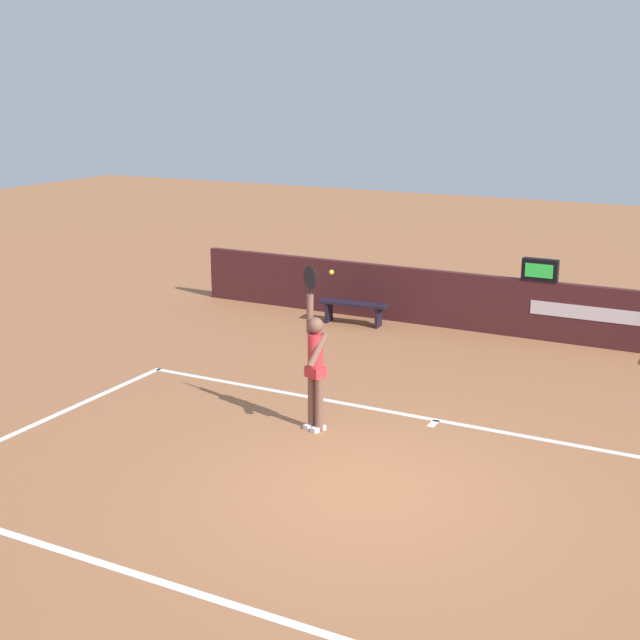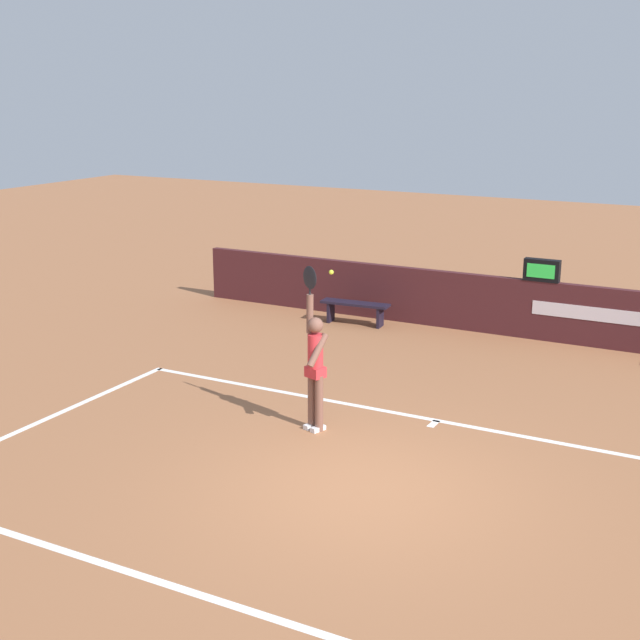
{
  "view_description": "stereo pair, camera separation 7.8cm",
  "coord_description": "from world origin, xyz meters",
  "px_view_note": "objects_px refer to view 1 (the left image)",
  "views": [
    {
      "loc": [
        4.17,
        -9.24,
        4.97
      ],
      "look_at": [
        -1.51,
        1.65,
        1.65
      ],
      "focal_mm": 48.69,
      "sensor_mm": 36.0,
      "label": 1
    },
    {
      "loc": [
        4.24,
        -9.2,
        4.97
      ],
      "look_at": [
        -1.51,
        1.65,
        1.65
      ],
      "focal_mm": 48.69,
      "sensor_mm": 36.0,
      "label": 2
    }
  ],
  "objects_px": {
    "speed_display": "(540,270)",
    "courtside_bench_far": "(353,308)",
    "tennis_player": "(315,363)",
    "tennis_ball": "(331,272)"
  },
  "relations": [
    {
      "from": "speed_display",
      "to": "courtside_bench_far",
      "type": "bearing_deg",
      "value": -169.2
    },
    {
      "from": "tennis_player",
      "to": "tennis_ball",
      "type": "relative_size",
      "value": 36.66
    },
    {
      "from": "tennis_player",
      "to": "courtside_bench_far",
      "type": "height_order",
      "value": "tennis_player"
    },
    {
      "from": "speed_display",
      "to": "tennis_player",
      "type": "relative_size",
      "value": 0.29
    },
    {
      "from": "tennis_player",
      "to": "speed_display",
      "type": "bearing_deg",
      "value": 74.72
    },
    {
      "from": "tennis_player",
      "to": "tennis_ball",
      "type": "height_order",
      "value": "tennis_player"
    },
    {
      "from": "courtside_bench_far",
      "to": "tennis_player",
      "type": "bearing_deg",
      "value": -70.08
    },
    {
      "from": "tennis_player",
      "to": "courtside_bench_far",
      "type": "distance_m",
      "value": 6.01
    },
    {
      "from": "speed_display",
      "to": "tennis_player",
      "type": "height_order",
      "value": "tennis_player"
    },
    {
      "from": "tennis_ball",
      "to": "courtside_bench_far",
      "type": "bearing_deg",
      "value": 112.3
    }
  ]
}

